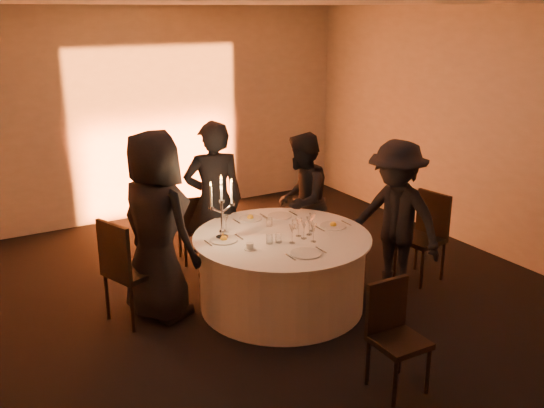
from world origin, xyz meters
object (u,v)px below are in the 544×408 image
guest_back_left (214,201)px  coffee_cup (250,246)px  chair_left (126,265)px  candelabra (222,217)px  chair_front (394,330)px  chair_back_right (303,209)px  banquet_table (282,271)px  chair_right (426,231)px  guest_right (395,219)px  guest_back_right (302,201)px  chair_back_left (196,225)px  guest_left (156,227)px

guest_back_left → coffee_cup: bearing=97.5°
chair_left → candelabra: 1.03m
chair_front → candelabra: 2.04m
coffee_cup → guest_back_left: bearing=81.6°
chair_back_right → guest_back_left: bearing=-33.8°
chair_back_right → banquet_table: bearing=9.9°
chair_right → guest_right: guest_right is taller
guest_back_right → candelabra: (-1.30, -0.56, 0.20)m
chair_right → candelabra: (-2.31, 0.47, 0.44)m
guest_back_left → guest_back_right: (1.03, -0.20, -0.10)m
banquet_table → guest_back_left: guest_back_left is taller
chair_back_left → candelabra: size_ratio=1.30×
chair_back_left → guest_back_left: size_ratio=0.47×
banquet_table → chair_front: size_ratio=2.00×
banquet_table → chair_back_right: size_ratio=1.78×
guest_left → guest_right: 2.47m
banquet_table → chair_back_right: chair_back_right is taller
banquet_table → coffee_cup: bearing=-161.1°
guest_back_left → chair_left: bearing=39.7°
chair_left → coffee_cup: 1.21m
chair_back_left → banquet_table: bearing=112.1°
banquet_table → guest_back_right: size_ratio=1.12×
guest_back_left → candelabra: size_ratio=2.76×
guest_right → chair_back_right: bearing=171.9°
banquet_table → chair_back_right: (0.98, 1.10, 0.19)m
chair_front → candelabra: candelabra is taller
banquet_table → coffee_cup: (-0.45, -0.15, 0.42)m
chair_right → guest_left: bearing=-111.3°
banquet_table → guest_left: guest_left is taller
banquet_table → guest_back_right: guest_back_right is taller
coffee_cup → chair_front: bearing=-71.9°
chair_back_left → guest_left: size_ratio=0.45×
chair_right → guest_back_left: 2.40m
banquet_table → chair_front: chair_front is taller
guest_left → guest_back_right: (1.91, 0.35, -0.14)m
guest_back_right → guest_right: 1.22m
guest_left → coffee_cup: (0.70, -0.60, -0.14)m
guest_right → candelabra: 1.84m
chair_back_left → guest_back_right: 1.30m
guest_left → guest_back_right: guest_left is taller
chair_front → guest_right: 1.77m
chair_front → chair_right: bearing=40.8°
guest_back_left → candelabra: guest_back_left is taller
banquet_table → chair_left: bearing=162.4°
coffee_cup → candelabra: bearing=104.0°
guest_left → banquet_table: bearing=-131.7°
chair_right → coffee_cup: (-2.21, 0.08, 0.24)m
guest_back_right → candelabra: guest_back_right is taller
banquet_table → chair_front: bearing=-88.7°
chair_front → guest_back_left: (-0.32, 2.65, 0.40)m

